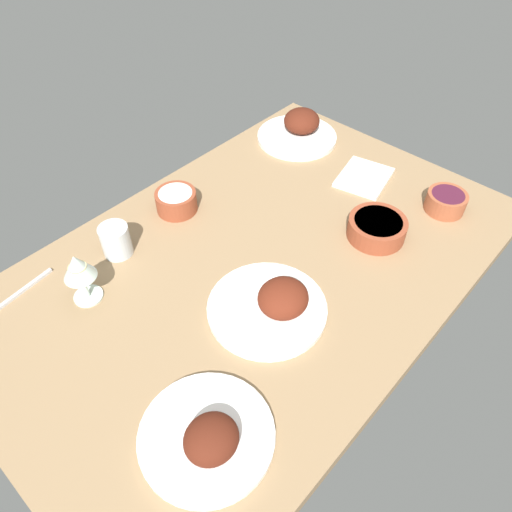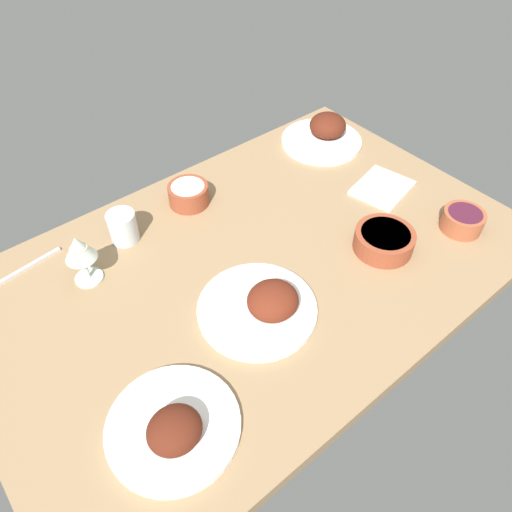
{
  "view_description": "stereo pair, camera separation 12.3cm",
  "coord_description": "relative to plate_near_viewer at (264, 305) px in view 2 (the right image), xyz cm",
  "views": [
    {
      "loc": [
        63.18,
        57.73,
        94.63
      ],
      "look_at": [
        0.0,
        0.0,
        6.0
      ],
      "focal_mm": 33.96,
      "sensor_mm": 36.0,
      "label": 1
    },
    {
      "loc": [
        54.25,
        66.19,
        94.63
      ],
      "look_at": [
        0.0,
        0.0,
        6.0
      ],
      "focal_mm": 33.96,
      "sensor_mm": 36.0,
      "label": 2
    }
  ],
  "objects": [
    {
      "name": "wine_glass",
      "position": [
        26.82,
        -35.74,
        7.31
      ],
      "size": [
        7.6,
        7.6,
        14.0
      ],
      "color": "silver",
      "rests_on": "dining_table"
    },
    {
      "name": "fork_loose",
      "position": [
        36.63,
        -48.92,
        -2.22
      ],
      "size": [
        16.71,
        2.93,
        0.8
      ],
      "primitive_type": "cube",
      "rotation": [
        0.0,
        0.0,
        3.26
      ],
      "color": "silver",
      "rests_on": "dining_table"
    },
    {
      "name": "water_tumbler",
      "position": [
        12.79,
        -42.64,
        1.68
      ],
      "size": [
        7.6,
        7.6,
        8.58
      ],
      "primitive_type": "cylinder",
      "color": "silver",
      "rests_on": "dining_table"
    },
    {
      "name": "plate_center_main",
      "position": [
        -62.24,
        -42.69,
        0.35
      ],
      "size": [
        26.69,
        26.69,
        9.02
      ],
      "color": "white",
      "rests_on": "dining_table"
    },
    {
      "name": "bowl_onions",
      "position": [
        -60.51,
        11.95,
        0.4
      ],
      "size": [
        11.18,
        11.18,
        5.53
      ],
      "color": "#A35133",
      "rests_on": "dining_table"
    },
    {
      "name": "dining_table",
      "position": [
        -9.01,
        -13.86,
        -4.62
      ],
      "size": [
        140.0,
        90.0,
        4.0
      ],
      "primitive_type": "cube",
      "color": "#937551",
      "rests_on": "ground"
    },
    {
      "name": "folded_napkin",
      "position": [
        -57.18,
        -12.91,
        -2.02
      ],
      "size": [
        19.52,
        17.3,
        1.2
      ],
      "primitive_type": "cube",
      "rotation": [
        0.0,
        0.0,
        0.22
      ],
      "color": "white",
      "rests_on": "dining_table"
    },
    {
      "name": "bowl_soup",
      "position": [
        -37.9,
        3.53,
        0.38
      ],
      "size": [
        15.59,
        15.59,
        5.5
      ],
      "color": "brown",
      "rests_on": "dining_table"
    },
    {
      "name": "plate_far_side",
      "position": [
        31.82,
        11.38,
        -0.45
      ],
      "size": [
        26.21,
        26.21,
        7.57
      ],
      "color": "white",
      "rests_on": "dining_table"
    },
    {
      "name": "bowl_cream",
      "position": [
        -8.78,
        -44.42,
        0.63
      ],
      "size": [
        11.59,
        11.59,
        5.99
      ],
      "color": "brown",
      "rests_on": "dining_table"
    },
    {
      "name": "plate_near_viewer",
      "position": [
        0.0,
        0.0,
        0.0
      ],
      "size": [
        28.09,
        28.09,
        8.51
      ],
      "color": "white",
      "rests_on": "dining_table"
    }
  ]
}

